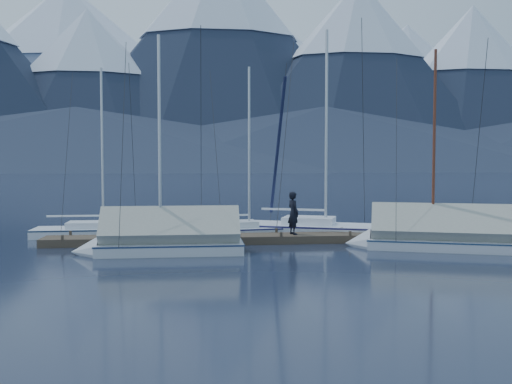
% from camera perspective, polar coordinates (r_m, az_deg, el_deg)
% --- Properties ---
extents(ground, '(1000.00, 1000.00, 0.00)m').
position_cam_1_polar(ground, '(21.68, 0.55, -6.09)').
color(ground, black).
rests_on(ground, ground).
extents(mountain_range, '(877.00, 584.00, 150.50)m').
position_cam_1_polar(mountain_range, '(395.64, -5.03, 11.01)').
color(mountain_range, '#475675').
rests_on(mountain_range, ground).
extents(dock, '(18.00, 1.50, 0.54)m').
position_cam_1_polar(dock, '(23.63, 0.00, -5.07)').
color(dock, '#382D23').
rests_on(dock, ground).
extents(mooring_posts, '(15.12, 1.52, 0.35)m').
position_cam_1_polar(mooring_posts, '(23.55, -1.21, -4.51)').
color(mooring_posts, '#382D23').
rests_on(mooring_posts, ground).
extents(sailboat_open_left, '(6.62, 2.82, 8.68)m').
position_cam_1_polar(sailboat_open_left, '(26.57, -14.78, -4.18)').
color(sailboat_open_left, silver).
rests_on(sailboat_open_left, ground).
extents(sailboat_open_mid, '(6.83, 3.01, 8.78)m').
position_cam_1_polar(sailboat_open_mid, '(26.02, 0.28, -4.22)').
color(sailboat_open_mid, silver).
rests_on(sailboat_open_mid, ground).
extents(sailboat_open_right, '(8.35, 5.01, 10.68)m').
position_cam_1_polar(sailboat_open_right, '(26.10, 8.57, -4.16)').
color(sailboat_open_right, white).
rests_on(sailboat_open_right, ground).
extents(sailboat_covered_near, '(7.09, 4.16, 8.83)m').
position_cam_1_polar(sailboat_covered_near, '(22.96, 17.73, -4.62)').
color(sailboat_covered_near, silver).
rests_on(sailboat_covered_near, ground).
extents(sailboat_covered_far, '(6.48, 2.76, 9.07)m').
position_cam_1_polar(sailboat_covered_far, '(21.05, -10.37, -5.19)').
color(sailboat_covered_far, silver).
rests_on(sailboat_covered_far, ground).
extents(person, '(0.64, 0.79, 1.87)m').
position_cam_1_polar(person, '(23.64, 3.95, -2.22)').
color(person, black).
rests_on(person, dock).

